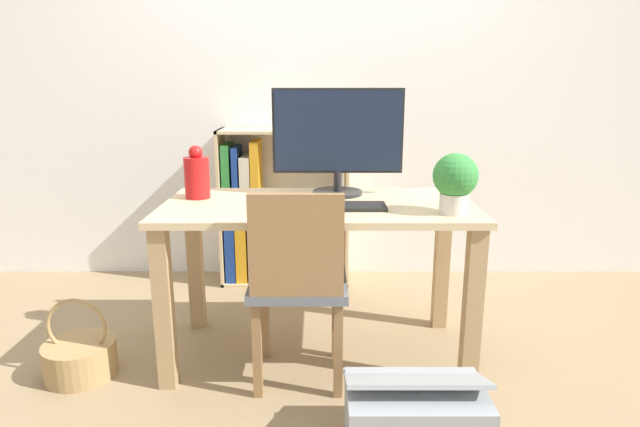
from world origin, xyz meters
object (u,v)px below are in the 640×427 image
(keyboard, at_px, (346,206))
(storage_box, at_px, (416,419))
(bookshelf, at_px, (264,219))
(basket, at_px, (82,356))
(monitor, at_px, (340,136))
(chair, at_px, (300,280))
(vase, at_px, (199,175))
(potted_plant, at_px, (457,180))

(keyboard, xyz_separation_m, storage_box, (0.22, -0.60, -0.60))
(keyboard, bearing_deg, bookshelf, 113.94)
(bookshelf, height_order, basket, bookshelf)
(monitor, bearing_deg, basket, -160.87)
(bookshelf, relative_size, storage_box, 2.02)
(monitor, xyz_separation_m, bookshelf, (-0.44, 0.75, -0.59))
(basket, bearing_deg, chair, -3.67)
(vase, bearing_deg, basket, -147.44)
(keyboard, distance_m, storage_box, 0.88)
(keyboard, xyz_separation_m, chair, (-0.19, -0.16, -0.27))
(monitor, bearing_deg, storage_box, -74.82)
(monitor, relative_size, basket, 1.70)
(chair, distance_m, bookshelf, 1.24)
(keyboard, relative_size, chair, 0.42)
(bookshelf, xyz_separation_m, storage_box, (0.69, -1.64, -0.27))
(vase, distance_m, chair, 0.70)
(monitor, relative_size, bookshelf, 0.63)
(keyboard, xyz_separation_m, bookshelf, (-0.46, 1.04, -0.33))
(chair, distance_m, storage_box, 0.69)
(bookshelf, distance_m, basket, 1.37)
(potted_plant, xyz_separation_m, chair, (-0.63, -0.07, -0.40))
(keyboard, bearing_deg, monitor, 93.68)
(keyboard, distance_m, vase, 0.70)
(keyboard, relative_size, storage_box, 0.74)
(bookshelf, bearing_deg, chair, -77.33)
(keyboard, relative_size, vase, 1.47)
(vase, xyz_separation_m, storage_box, (0.89, -0.81, -0.70))
(vase, xyz_separation_m, potted_plant, (1.11, -0.30, 0.03))
(bookshelf, bearing_deg, keyboard, -66.06)
(vase, xyz_separation_m, chair, (0.47, -0.37, -0.36))
(chair, height_order, bookshelf, bookshelf)
(basket, bearing_deg, bookshelf, 59.13)
(basket, height_order, storage_box, basket)
(basket, bearing_deg, monitor, 19.13)
(chair, xyz_separation_m, storage_box, (0.41, -0.44, -0.34))
(monitor, height_order, potted_plant, monitor)
(chair, bearing_deg, basket, 166.85)
(keyboard, height_order, basket, keyboard)
(basket, bearing_deg, potted_plant, 0.44)
(storage_box, bearing_deg, potted_plant, 66.95)
(vase, distance_m, storage_box, 1.39)
(potted_plant, height_order, chair, potted_plant)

